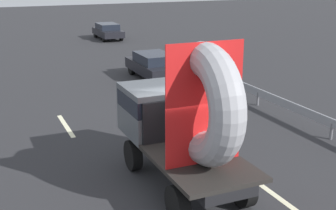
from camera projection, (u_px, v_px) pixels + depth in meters
name	position (u px, v px, depth m)	size (l,w,h in m)	color
ground_plane	(188.00, 183.00, 11.89)	(120.00, 120.00, 0.00)	#28282B
flatbed_truck	(182.00, 116.00, 11.32)	(2.02, 4.81, 3.90)	black
distant_sedan	(154.00, 65.00, 22.90)	(1.70, 3.98, 1.30)	black
guardrail	(291.00, 107.00, 16.60)	(0.10, 16.79, 0.71)	gray
lane_dash_left_far	(66.00, 126.00, 16.17)	(2.56, 0.16, 0.01)	beige
lane_dash_right_near	(288.00, 204.00, 10.81)	(2.31, 0.16, 0.01)	beige
lane_dash_right_far	(158.00, 110.00, 17.93)	(2.24, 0.16, 0.01)	beige
oncoming_car	(108.00, 31.00, 35.58)	(1.60, 3.73, 1.22)	black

